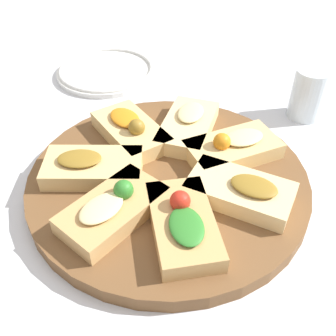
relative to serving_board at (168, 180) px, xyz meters
name	(u,v)px	position (x,y,z in m)	size (l,w,h in m)	color
ground_plane	(168,186)	(0.00, 0.00, -0.01)	(3.00, 3.00, 0.00)	silver
serving_board	(168,180)	(0.00, 0.00, 0.00)	(0.41, 0.41, 0.02)	brown
focaccia_slice_0	(233,148)	(0.00, -0.11, 0.03)	(0.08, 0.14, 0.05)	#DBB775
focaccia_slice_1	(188,126)	(0.08, -0.07, 0.03)	(0.15, 0.15, 0.03)	#E5C689
focaccia_slice_2	(131,130)	(0.11, 0.02, 0.03)	(0.15, 0.10, 0.05)	#DBB775
focaccia_slice_3	(92,167)	(0.04, 0.10, 0.03)	(0.13, 0.16, 0.03)	#DBB775
focaccia_slice_4	(113,208)	(-0.05, 0.10, 0.03)	(0.13, 0.16, 0.05)	tan
focaccia_slice_5	(183,223)	(-0.10, 0.03, 0.03)	(0.15, 0.11, 0.05)	tan
focaccia_slice_6	(241,191)	(-0.08, -0.07, 0.03)	(0.15, 0.15, 0.03)	#E5C689
plate_right	(106,71)	(0.38, -0.02, 0.00)	(0.21, 0.21, 0.02)	white
water_glass	(308,94)	(0.07, -0.31, 0.03)	(0.06, 0.06, 0.09)	silver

